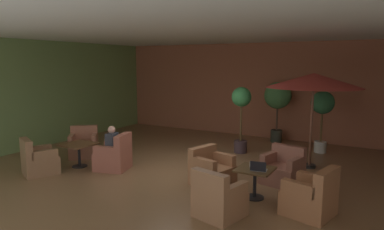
% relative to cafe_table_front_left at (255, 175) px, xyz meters
% --- Properties ---
extents(ground_plane, '(10.77, 9.99, 0.02)m').
position_rel_cafe_table_front_left_xyz_m(ground_plane, '(-2.16, 0.77, -0.48)').
color(ground_plane, brown).
extents(wall_back_brick, '(10.77, 0.08, 3.41)m').
position_rel_cafe_table_front_left_xyz_m(wall_back_brick, '(-2.16, 5.73, 1.23)').
color(wall_back_brick, '#A25B3F').
rests_on(wall_back_brick, ground_plane).
extents(wall_left_accent, '(0.08, 9.99, 3.41)m').
position_rel_cafe_table_front_left_xyz_m(wall_left_accent, '(-7.51, 0.77, 1.23)').
color(wall_left_accent, '#719251').
rests_on(wall_left_accent, ground_plane).
extents(ceiling_slab, '(10.77, 9.99, 0.06)m').
position_rel_cafe_table_front_left_xyz_m(ceiling_slab, '(-2.16, 0.77, 2.97)').
color(ceiling_slab, silver).
rests_on(ceiling_slab, wall_back_brick).
extents(cafe_table_front_left, '(0.70, 0.70, 0.61)m').
position_rel_cafe_table_front_left_xyz_m(cafe_table_front_left, '(0.00, 0.00, 0.00)').
color(cafe_table_front_left, black).
rests_on(cafe_table_front_left, ground_plane).
extents(armchair_front_left_north, '(0.94, 0.88, 0.83)m').
position_rel_cafe_table_front_left_xyz_m(armchair_front_left_north, '(0.27, 1.13, -0.15)').
color(armchair_front_left_north, '#955A48').
rests_on(armchair_front_left_north, ground_plane).
extents(armchair_front_left_east, '(0.97, 0.97, 0.82)m').
position_rel_cafe_table_front_left_xyz_m(armchair_front_left_east, '(-1.12, 0.31, -0.16)').
color(armchair_front_left_east, '#A26A46').
rests_on(armchair_front_left_east, ground_plane).
extents(armchair_front_left_south, '(0.88, 0.90, 0.88)m').
position_rel_cafe_table_front_left_xyz_m(armchair_front_left_south, '(-0.27, -1.14, -0.15)').
color(armchair_front_left_south, '#996744').
rests_on(armchair_front_left_south, ground_plane).
extents(armchair_front_left_west, '(0.95, 0.92, 0.90)m').
position_rel_cafe_table_front_left_xyz_m(armchair_front_left_west, '(1.14, -0.27, -0.14)').
color(armchair_front_left_west, '#A1643E').
rests_on(armchair_front_left_west, ground_plane).
extents(cafe_table_front_right, '(0.80, 0.80, 0.61)m').
position_rel_cafe_table_front_left_xyz_m(cafe_table_front_right, '(-4.71, -0.22, 0.02)').
color(cafe_table_front_right, black).
rests_on(cafe_table_front_right, ground_plane).
extents(armchair_front_right_north, '(1.04, 1.03, 0.88)m').
position_rel_cafe_table_front_left_xyz_m(armchair_front_right_north, '(-5.35, 0.54, -0.14)').
color(armchair_front_right_north, '#965A41').
rests_on(armchair_front_right_north, ground_plane).
extents(armchair_front_right_east, '(0.96, 0.99, 0.90)m').
position_rel_cafe_table_front_left_xyz_m(armchair_front_right_east, '(-5.12, -1.13, -0.14)').
color(armchair_front_right_east, '#8E6444').
rests_on(armchair_front_right_east, ground_plane).
extents(armchair_front_right_south, '(0.94, 0.90, 0.93)m').
position_rel_cafe_table_front_left_xyz_m(armchair_front_right_south, '(-3.75, 0.05, -0.13)').
color(armchair_front_right_south, '#A05744').
rests_on(armchair_front_right_south, ground_plane).
extents(patio_umbrella_tall_red, '(2.37, 2.37, 2.45)m').
position_rel_cafe_table_front_left_xyz_m(patio_umbrella_tall_red, '(0.56, 2.66, 1.78)').
color(patio_umbrella_tall_red, '#2D2D2D').
rests_on(patio_umbrella_tall_red, ground_plane).
extents(potted_tree_left_corner, '(0.90, 0.90, 2.06)m').
position_rel_cafe_table_front_left_xyz_m(potted_tree_left_corner, '(-1.01, 5.10, 1.03)').
color(potted_tree_left_corner, '#33352B').
rests_on(potted_tree_left_corner, ground_plane).
extents(potted_tree_mid_left, '(0.59, 0.59, 1.99)m').
position_rel_cafe_table_front_left_xyz_m(potted_tree_mid_left, '(-1.56, 3.20, 0.90)').
color(potted_tree_mid_left, '#3E2E33').
rests_on(potted_tree_mid_left, ground_plane).
extents(potted_tree_mid_right, '(0.69, 0.69, 1.87)m').
position_rel_cafe_table_front_left_xyz_m(potted_tree_mid_right, '(0.54, 4.42, 0.89)').
color(potted_tree_mid_right, silver).
rests_on(potted_tree_mid_right, ground_plane).
extents(patron_blue_shirt, '(0.30, 0.39, 0.67)m').
position_rel_cafe_table_front_left_xyz_m(patron_blue_shirt, '(-3.79, 0.03, 0.28)').
color(patron_blue_shirt, '#32353C').
rests_on(patron_blue_shirt, ground_plane).
extents(iced_drink_cup, '(0.08, 0.08, 0.11)m').
position_rel_cafe_table_front_left_xyz_m(iced_drink_cup, '(-0.10, 0.06, 0.20)').
color(iced_drink_cup, white).
rests_on(iced_drink_cup, cafe_table_front_left).
extents(open_laptop, '(0.34, 0.27, 0.20)m').
position_rel_cafe_table_front_left_xyz_m(open_laptop, '(0.11, -0.11, 0.20)').
color(open_laptop, '#9EA0A5').
rests_on(open_laptop, cafe_table_front_left).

